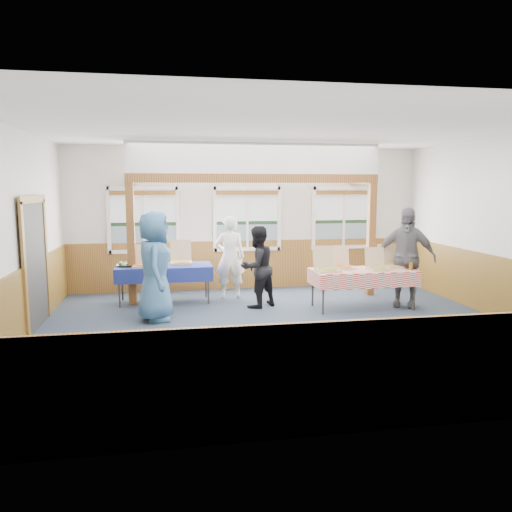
{
  "coord_description": "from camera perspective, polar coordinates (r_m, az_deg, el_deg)",
  "views": [
    {
      "loc": [
        -1.78,
        -7.72,
        2.32
      ],
      "look_at": [
        -0.23,
        1.0,
        1.09
      ],
      "focal_mm": 35.0,
      "sensor_mm": 36.0,
      "label": 1
    }
  ],
  "objects": [
    {
      "name": "wainscot_front",
      "position": [
        4.93,
        12.17,
        -13.28
      ],
      "size": [
        7.98,
        0.05,
        1.1
      ],
      "primitive_type": "cube",
      "color": "brown",
      "rests_on": "floor"
    },
    {
      "name": "drink_glass",
      "position": [
        9.85,
        17.28,
        -1.13
      ],
      "size": [
        0.07,
        0.07,
        0.15
      ],
      "primitive_type": "cylinder",
      "color": "olive",
      "rests_on": "table_right"
    },
    {
      "name": "wall_left",
      "position": [
        8.07,
        -26.0,
        2.0
      ],
      "size": [
        0.0,
        8.0,
        8.0
      ],
      "primitive_type": "plane",
      "rotation": [
        1.57,
        0.0,
        1.57
      ],
      "color": "silver",
      "rests_on": "floor"
    },
    {
      "name": "pizza_box_d",
      "position": [
        9.77,
        9.83,
        -1.02
      ],
      "size": [
        0.39,
        0.48,
        0.42
      ],
      "rotation": [
        0.0,
        0.0,
        -0.02
      ],
      "color": "#CFB48A",
      "rests_on": "table_right"
    },
    {
      "name": "veggie_tray",
      "position": [
        10.22,
        -14.67,
        -0.97
      ],
      "size": [
        0.38,
        0.38,
        0.09
      ],
      "color": "black",
      "rests_on": "table_left"
    },
    {
      "name": "post_left",
      "position": [
        10.11,
        -14.09,
        1.31
      ],
      "size": [
        0.15,
        0.15,
        2.4
      ],
      "primitive_type": "cube",
      "color": "#612E15",
      "rests_on": "floor"
    },
    {
      "name": "woman_white",
      "position": [
        10.41,
        -3.01,
        -0.15
      ],
      "size": [
        0.66,
        0.46,
        1.72
      ],
      "primitive_type": "imported",
      "rotation": [
        0.0,
        0.0,
        3.06
      ],
      "color": "white",
      "rests_on": "floor"
    },
    {
      "name": "table_left",
      "position": [
        10.2,
        -10.45,
        -1.35
      ],
      "size": [
        2.02,
        1.19,
        0.76
      ],
      "rotation": [
        0.0,
        0.0,
        0.19
      ],
      "color": "#313131",
      "rests_on": "floor"
    },
    {
      "name": "pizza_box_a",
      "position": [
        10.09,
        -12.72,
        -0.82
      ],
      "size": [
        0.43,
        0.51,
        0.42
      ],
      "rotation": [
        0.0,
        0.0,
        -0.11
      ],
      "color": "#CFB48A",
      "rests_on": "table_left"
    },
    {
      "name": "post_right",
      "position": [
        10.96,
        13.0,
        1.84
      ],
      "size": [
        0.15,
        0.15,
        2.4
      ],
      "primitive_type": "cube",
      "color": "#612E15",
      "rests_on": "floor"
    },
    {
      "name": "pizza_box_c",
      "position": [
        9.37,
        8.11,
        -1.35
      ],
      "size": [
        0.42,
        0.51,
        0.45
      ],
      "rotation": [
        0.0,
        0.0,
        0.03
      ],
      "color": "#CFB48A",
      "rests_on": "table_right"
    },
    {
      "name": "window_mid",
      "position": [
        11.34,
        -1.02,
        4.67
      ],
      "size": [
        1.56,
        0.1,
        1.46
      ],
      "color": "white",
      "rests_on": "wall_back"
    },
    {
      "name": "wainscot_back",
      "position": [
        11.47,
        -1.02,
        -0.97
      ],
      "size": [
        7.98,
        0.05,
        1.1
      ],
      "primitive_type": "cube",
      "color": "brown",
      "rests_on": "floor"
    },
    {
      "name": "pizza_box_b",
      "position": [
        10.35,
        -8.53,
        -0.48
      ],
      "size": [
        0.43,
        0.52,
        0.47
      ],
      "rotation": [
        0.0,
        0.0,
        0.01
      ],
      "color": "#CFB48A",
      "rests_on": "table_left"
    },
    {
      "name": "man_blue",
      "position": [
        8.8,
        -11.49,
        -1.18
      ],
      "size": [
        0.61,
        0.93,
        1.91
      ],
      "primitive_type": "imported",
      "rotation": [
        0.0,
        0.0,
        1.57
      ],
      "color": "#39648F",
      "rests_on": "floor"
    },
    {
      "name": "pizza_box_e",
      "position": [
        9.75,
        13.7,
        -1.16
      ],
      "size": [
        0.41,
        0.48,
        0.41
      ],
      "rotation": [
        0.0,
        0.0,
        -0.08
      ],
      "color": "#CFB48A",
      "rests_on": "table_right"
    },
    {
      "name": "ceiling",
      "position": [
        7.97,
        3.0,
        14.24
      ],
      "size": [
        8.0,
        8.0,
        0.0
      ],
      "primitive_type": "plane",
      "rotation": [
        3.14,
        0.0,
        0.0
      ],
      "color": "white",
      "rests_on": "wall_back"
    },
    {
      "name": "window_left",
      "position": [
        11.21,
        -12.74,
        4.44
      ],
      "size": [
        1.56,
        0.1,
        1.46
      ],
      "color": "white",
      "rests_on": "wall_back"
    },
    {
      "name": "cased_opening",
      "position": [
        8.98,
        -23.99,
        -0.9
      ],
      "size": [
        0.06,
        1.3,
        2.1
      ],
      "primitive_type": "cube",
      "color": "#313131",
      "rests_on": "wall_left"
    },
    {
      "name": "cross_beam",
      "position": [
        10.18,
        0.01,
        8.87
      ],
      "size": [
        5.15,
        0.18,
        0.18
      ],
      "primitive_type": "cube",
      "color": "#612E15",
      "rests_on": "post_left"
    },
    {
      "name": "window_right",
      "position": [
        11.92,
        10.01,
        4.7
      ],
      "size": [
        1.56,
        0.1,
        1.46
      ],
      "color": "white",
      "rests_on": "wall_back"
    },
    {
      "name": "floor",
      "position": [
        8.26,
        2.84,
        -8.41
      ],
      "size": [
        8.0,
        8.0,
        0.0
      ],
      "primitive_type": "plane",
      "color": "#293242",
      "rests_on": "ground"
    },
    {
      "name": "wall_front",
      "position": [
        4.64,
        12.66,
        -1.19
      ],
      "size": [
        8.0,
        0.0,
        8.0
      ],
      "primitive_type": "plane",
      "rotation": [
        -1.57,
        0.0,
        0.0
      ],
      "color": "silver",
      "rests_on": "floor"
    },
    {
      "name": "wainscot_left",
      "position": [
        8.22,
        -25.39,
        -5.3
      ],
      "size": [
        0.05,
        6.98,
        1.1
      ],
      "primitive_type": "cube",
      "color": "brown",
      "rests_on": "floor"
    },
    {
      "name": "pizza_box_f",
      "position": [
        10.11,
        15.25,
        -0.88
      ],
      "size": [
        0.41,
        0.49,
        0.43
      ],
      "rotation": [
        0.0,
        0.0,
        0.02
      ],
      "color": "#CFB48A",
      "rests_on": "table_right"
    },
    {
      "name": "wall_right",
      "position": [
        9.67,
        26.71,
        2.8
      ],
      "size": [
        0.0,
        8.0,
        8.0
      ],
      "primitive_type": "plane",
      "rotation": [
        1.57,
        0.0,
        -1.57
      ],
      "color": "silver",
      "rests_on": "floor"
    },
    {
      "name": "wall_back",
      "position": [
        11.39,
        -1.05,
        4.28
      ],
      "size": [
        8.0,
        0.0,
        8.0
      ],
      "primitive_type": "plane",
      "rotation": [
        1.57,
        0.0,
        0.0
      ],
      "color": "silver",
      "rests_on": "floor"
    },
    {
      "name": "wainscot_right",
      "position": [
        9.79,
        26.21,
        -3.32
      ],
      "size": [
        0.05,
        6.98,
        1.1
      ],
      "primitive_type": "cube",
      "color": "brown",
      "rests_on": "floor"
    },
    {
      "name": "woman_black",
      "position": [
        9.61,
        0.13,
        -1.25
      ],
      "size": [
        0.97,
        0.91,
        1.58
      ],
      "primitive_type": "imported",
      "rotation": [
        0.0,
        0.0,
        3.7
      ],
      "color": "black",
      "rests_on": "floor"
    },
    {
      "name": "person_grey",
      "position": [
        10.08,
        16.7,
        -0.14
      ],
      "size": [
        1.21,
        1.01,
        1.93
      ],
      "primitive_type": "imported",
      "rotation": [
        0.0,
        0.0,
        -0.57
      ],
      "color": "slate",
      "rests_on": "floor"
    },
    {
      "name": "table_right",
      "position": [
        9.74,
        12.13,
        -1.82
      ],
      "size": [
        2.02,
        1.0,
        0.76
      ],
      "rotation": [
        0.0,
        0.0,
        0.07
      ],
      "color": "#313131",
      "rests_on": "floor"
    }
  ]
}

